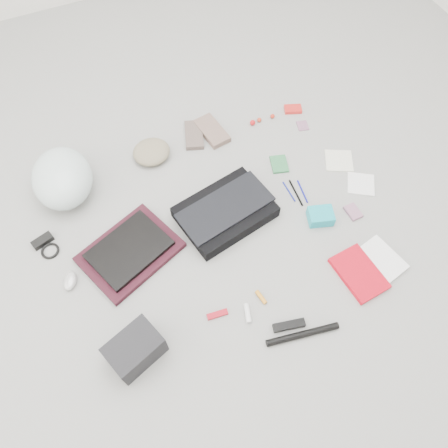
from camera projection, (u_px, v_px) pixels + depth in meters
name	position (u px, v px, depth m)	size (l,w,h in m)	color
ground_plane	(224.00, 229.00, 2.02)	(4.00, 4.00, 0.00)	gray
messenger_bag	(225.00, 212.00, 2.03)	(0.42, 0.30, 0.07)	black
bag_flap	(225.00, 207.00, 2.00)	(0.44, 0.20, 0.01)	black
laptop_sleeve	(130.00, 252.00, 1.95)	(0.41, 0.30, 0.03)	#34101A
laptop	(129.00, 249.00, 1.93)	(0.33, 0.24, 0.02)	black
bike_helmet	(62.00, 178.00, 2.04)	(0.28, 0.35, 0.21)	silver
beanie	(151.00, 152.00, 2.21)	(0.19, 0.18, 0.07)	gray
mitten_left	(194.00, 135.00, 2.30)	(0.09, 0.18, 0.03)	brown
mitten_right	(212.00, 131.00, 2.31)	(0.11, 0.21, 0.03)	#7C6156
power_brick	(43.00, 241.00, 1.98)	(0.09, 0.04, 0.03)	black
cable_coil	(50.00, 251.00, 1.96)	(0.08, 0.08, 0.01)	black
mouse	(70.00, 281.00, 1.87)	(0.05, 0.09, 0.03)	#AEAEAE
camera_bag	(135.00, 349.00, 1.68)	(0.20, 0.14, 0.13)	black
multitool	(217.00, 314.00, 1.81)	(0.09, 0.02, 0.01)	maroon
toiletry_tube_white	(248.00, 313.00, 1.81)	(0.02, 0.02, 0.08)	silver
toiletry_tube_orange	(261.00, 297.00, 1.84)	(0.02, 0.02, 0.07)	orange
u_lock	(289.00, 325.00, 1.78)	(0.13, 0.03, 0.03)	black
bike_pump	(303.00, 334.00, 1.76)	(0.03, 0.03, 0.31)	black
book_red	(359.00, 273.00, 1.90)	(0.16, 0.24, 0.02)	red
book_white	(382.00, 259.00, 1.93)	(0.13, 0.20, 0.02)	white
notepad	(279.00, 164.00, 2.21)	(0.08, 0.11, 0.01)	#2B6C3F
pen_blue	(289.00, 192.00, 2.13)	(0.01, 0.01, 0.12)	navy
pen_black	(296.00, 193.00, 2.12)	(0.01, 0.01, 0.16)	black
pen_navy	(303.00, 191.00, 2.13)	(0.01, 0.01, 0.13)	#0C0F8B
accordion_wallet	(321.00, 216.00, 2.03)	(0.11, 0.09, 0.06)	#17A9BB
card_deck	(353.00, 212.00, 2.06)	(0.06, 0.08, 0.02)	#9E6986
napkin_top	(339.00, 161.00, 2.22)	(0.14, 0.14, 0.01)	beige
napkin_bottom	(361.00, 184.00, 2.15)	(0.13, 0.13, 0.01)	white
lollipop_a	(253.00, 123.00, 2.34)	(0.03, 0.03, 0.03)	red
lollipop_b	(259.00, 120.00, 2.35)	(0.02, 0.02, 0.02)	#BE371F
lollipop_c	(273.00, 116.00, 2.37)	(0.02, 0.02, 0.02)	#B42716
altoids_tin	(293.00, 109.00, 2.40)	(0.09, 0.06, 0.02)	red
stamp_sheet	(303.00, 126.00, 2.35)	(0.06, 0.07, 0.00)	#925F7D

